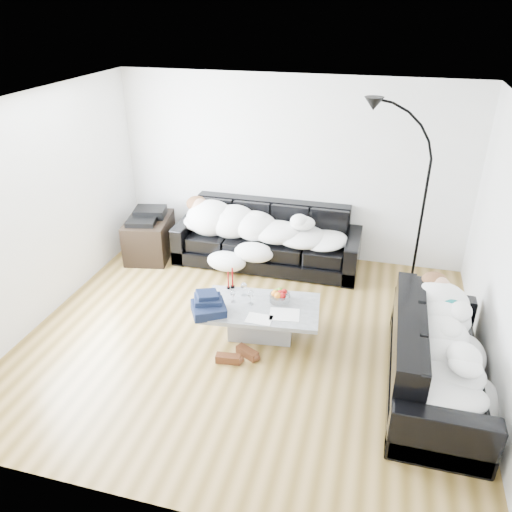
% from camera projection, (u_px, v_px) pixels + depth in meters
% --- Properties ---
extents(ground, '(5.00, 5.00, 0.00)m').
position_uv_depth(ground, '(249.00, 337.00, 5.74)').
color(ground, brown).
rests_on(ground, ground).
extents(wall_back, '(5.00, 0.02, 2.60)m').
position_uv_depth(wall_back, '(291.00, 170.00, 7.07)').
color(wall_back, silver).
rests_on(wall_back, ground).
extents(wall_left, '(0.02, 4.50, 2.60)m').
position_uv_depth(wall_left, '(39.00, 211.00, 5.71)').
color(wall_left, silver).
rests_on(wall_left, ground).
extents(wall_right, '(0.02, 4.50, 2.60)m').
position_uv_depth(wall_right, '(511.00, 264.00, 4.57)').
color(wall_right, silver).
rests_on(wall_right, ground).
extents(ceiling, '(5.00, 5.00, 0.00)m').
position_uv_depth(ceiling, '(248.00, 105.00, 4.54)').
color(ceiling, white).
rests_on(ceiling, ground).
extents(sofa_back, '(2.63, 0.91, 0.86)m').
position_uv_depth(sofa_back, '(267.00, 236.00, 7.14)').
color(sofa_back, black).
rests_on(sofa_back, ground).
extents(sofa_right, '(0.87, 2.03, 0.82)m').
position_uv_depth(sofa_right, '(439.00, 356.00, 4.80)').
color(sofa_right, black).
rests_on(sofa_right, ground).
extents(sleeper_back, '(2.22, 0.77, 0.44)m').
position_uv_depth(sleeper_back, '(266.00, 224.00, 7.00)').
color(sleeper_back, white).
rests_on(sleeper_back, sofa_back).
extents(sleeper_right, '(0.73, 1.74, 0.43)m').
position_uv_depth(sleeper_right, '(443.00, 337.00, 4.69)').
color(sleeper_right, white).
rests_on(sleeper_right, sofa_right).
extents(teal_cushion, '(0.42, 0.38, 0.20)m').
position_uv_depth(teal_cushion, '(434.00, 294.00, 5.21)').
color(teal_cushion, '#0F6A67').
rests_on(teal_cushion, sofa_right).
extents(coffee_table, '(1.37, 0.90, 0.38)m').
position_uv_depth(coffee_table, '(261.00, 320.00, 5.71)').
color(coffee_table, '#939699').
rests_on(coffee_table, ground).
extents(fruit_bowl, '(0.26, 0.26, 0.15)m').
position_uv_depth(fruit_bowl, '(280.00, 295.00, 5.69)').
color(fruit_bowl, white).
rests_on(fruit_bowl, coffee_table).
extents(wine_glass_a, '(0.09, 0.09, 0.17)m').
position_uv_depth(wine_glass_a, '(244.00, 289.00, 5.79)').
color(wine_glass_a, white).
rests_on(wine_glass_a, coffee_table).
extents(wine_glass_b, '(0.08, 0.08, 0.15)m').
position_uv_depth(wine_glass_b, '(233.00, 296.00, 5.67)').
color(wine_glass_b, white).
rests_on(wine_glass_b, coffee_table).
extents(wine_glass_c, '(0.09, 0.09, 0.18)m').
position_uv_depth(wine_glass_c, '(251.00, 297.00, 5.62)').
color(wine_glass_c, white).
rests_on(wine_glass_c, coffee_table).
extents(candle_left, '(0.05, 0.05, 0.22)m').
position_uv_depth(candle_left, '(228.00, 280.00, 5.91)').
color(candle_left, maroon).
rests_on(candle_left, coffee_table).
extents(candle_right, '(0.06, 0.06, 0.27)m').
position_uv_depth(candle_right, '(232.00, 278.00, 5.92)').
color(candle_right, maroon).
rests_on(candle_right, coffee_table).
extents(newspaper_a, '(0.36, 0.30, 0.01)m').
position_uv_depth(newspaper_a, '(285.00, 314.00, 5.47)').
color(newspaper_a, silver).
rests_on(newspaper_a, coffee_table).
extents(newspaper_b, '(0.28, 0.20, 0.01)m').
position_uv_depth(newspaper_b, '(259.00, 319.00, 5.39)').
color(newspaper_b, silver).
rests_on(newspaper_b, coffee_table).
extents(navy_jacket, '(0.47, 0.44, 0.19)m').
position_uv_depth(navy_jacket, '(208.00, 299.00, 5.44)').
color(navy_jacket, black).
rests_on(navy_jacket, coffee_table).
extents(shoes, '(0.48, 0.37, 0.10)m').
position_uv_depth(shoes, '(237.00, 355.00, 5.36)').
color(shoes, '#472311').
rests_on(shoes, ground).
extents(av_cabinet, '(0.74, 0.96, 0.59)m').
position_uv_depth(av_cabinet, '(150.00, 237.00, 7.42)').
color(av_cabinet, black).
rests_on(av_cabinet, ground).
extents(stereo, '(0.50, 0.43, 0.13)m').
position_uv_depth(stereo, '(147.00, 215.00, 7.26)').
color(stereo, black).
rests_on(stereo, av_cabinet).
extents(floor_lamp, '(0.80, 0.35, 2.15)m').
position_uv_depth(floor_lamp, '(422.00, 212.00, 6.26)').
color(floor_lamp, black).
rests_on(floor_lamp, ground).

